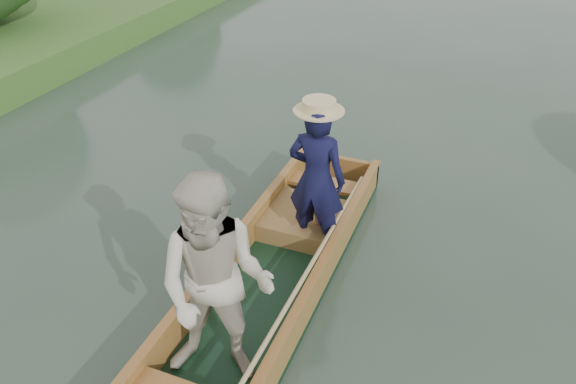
% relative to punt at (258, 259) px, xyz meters
% --- Properties ---
extents(ground, '(120.00, 120.00, 0.00)m').
position_rel_punt_xyz_m(ground, '(-0.06, 0.29, -0.75)').
color(ground, '#283D30').
rests_on(ground, ground).
extents(punt, '(1.17, 5.00, 2.07)m').
position_rel_punt_xyz_m(punt, '(0.00, 0.00, 0.00)').
color(punt, black).
rests_on(punt, ground).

